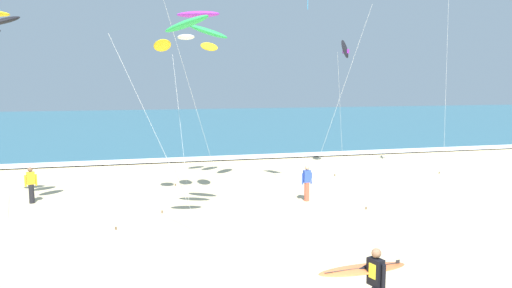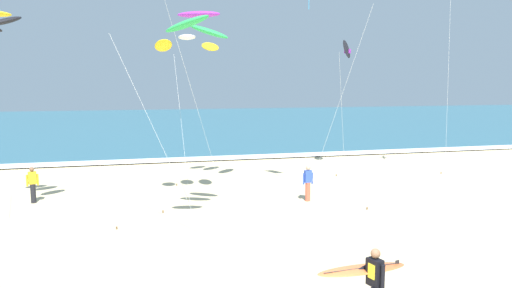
# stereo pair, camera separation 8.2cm
# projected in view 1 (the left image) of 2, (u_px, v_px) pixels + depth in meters

# --- Properties ---
(ocean_water) EXTENTS (160.00, 60.00, 0.08)m
(ocean_water) POSITION_uv_depth(u_px,v_px,m) (167.00, 123.00, 60.36)
(ocean_water) COLOR #2D6075
(ocean_water) RESTS_ON ground
(shoreline_foam) EXTENTS (160.00, 1.79, 0.01)m
(shoreline_foam) POSITION_uv_depth(u_px,v_px,m) (196.00, 159.00, 31.82)
(shoreline_foam) COLOR white
(shoreline_foam) RESTS_ON ocean_water
(surfer_lead) EXTENTS (2.57, 1.26, 1.71)m
(surfer_lead) POSITION_uv_depth(u_px,v_px,m) (369.00, 274.00, 10.28)
(surfer_lead) COLOR black
(surfer_lead) RESTS_ON ground
(kite_arc_ivory_far) EXTENTS (2.66, 4.79, 7.14)m
(kite_arc_ivory_far) POSITION_uv_depth(u_px,v_px,m) (186.00, 43.00, 19.17)
(kite_arc_ivory_far) COLOR yellow
(kite_arc_ivory_far) RESTS_ON ground
(kite_delta_charcoal_low) EXTENTS (1.57, 1.74, 7.64)m
(kite_delta_charcoal_low) POSITION_uv_depth(u_px,v_px,m) (346.00, 49.00, 26.86)
(kite_delta_charcoal_low) COLOR black
(kite_delta_charcoal_low) RESTS_ON ground
(kite_arc_violet_distant) EXTENTS (4.16, 3.18, 7.50)m
(kite_arc_violet_distant) POSITION_uv_depth(u_px,v_px,m) (198.00, 24.00, 15.31)
(kite_arc_violet_distant) COLOR green
(kite_arc_violet_distant) RESTS_ON ground
(bystander_yellow_top) EXTENTS (0.48, 0.27, 1.59)m
(bystander_yellow_top) POSITION_uv_depth(u_px,v_px,m) (31.00, 185.00, 20.37)
(bystander_yellow_top) COLOR black
(bystander_yellow_top) RESTS_ON ground
(bystander_blue_top) EXTENTS (0.50, 0.22, 1.59)m
(bystander_blue_top) POSITION_uv_depth(u_px,v_px,m) (307.00, 183.00, 20.76)
(bystander_blue_top) COLOR #D8593F
(bystander_blue_top) RESTS_ON ground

